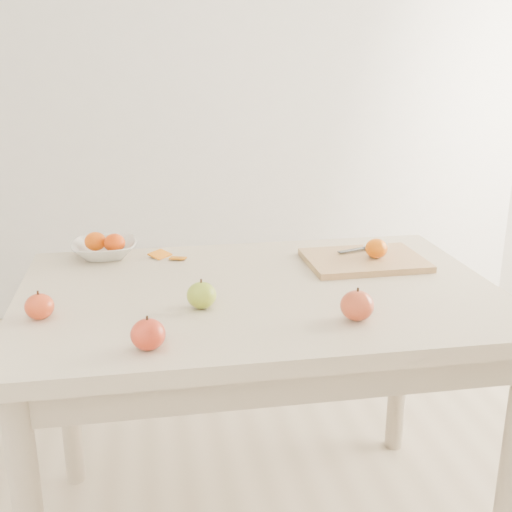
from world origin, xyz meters
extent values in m
plane|color=white|center=(0.00, 1.75, 1.35)|extent=(3.50, 0.00, 3.50)
cube|color=beige|center=(0.00, 0.00, 0.73)|extent=(1.20, 0.80, 0.04)
cylinder|color=#BCAA8E|center=(-0.54, 0.34, 0.35)|extent=(0.06, 0.06, 0.71)
cylinder|color=#BCAA8E|center=(0.54, 0.34, 0.35)|extent=(0.06, 0.06, 0.71)
cylinder|color=#BCAA8E|center=(0.54, -0.34, 0.35)|extent=(0.06, 0.06, 0.71)
cube|color=tan|center=(0.33, 0.15, 0.76)|extent=(0.33, 0.24, 0.02)
ellipsoid|color=#D76107|center=(0.36, 0.14, 0.80)|extent=(0.06, 0.06, 0.05)
imported|color=silver|center=(-0.40, 0.33, 0.77)|extent=(0.19, 0.19, 0.05)
ellipsoid|color=#D64C07|center=(-0.42, 0.34, 0.80)|extent=(0.06, 0.06, 0.05)
ellipsoid|color=#C73507|center=(-0.37, 0.32, 0.80)|extent=(0.06, 0.06, 0.05)
cube|color=orange|center=(-0.24, 0.31, 0.75)|extent=(0.07, 0.07, 0.01)
cube|color=#C96D0E|center=(-0.19, 0.27, 0.75)|extent=(0.05, 0.05, 0.01)
cube|color=white|center=(0.39, 0.22, 0.78)|extent=(0.08, 0.04, 0.01)
cube|color=#3D4045|center=(0.31, 0.20, 0.78)|extent=(0.10, 0.05, 0.00)
ellipsoid|color=#7EA118|center=(-0.15, -0.10, 0.78)|extent=(0.07, 0.07, 0.06)
ellipsoid|color=maroon|center=(-0.52, -0.10, 0.78)|extent=(0.06, 0.06, 0.06)
ellipsoid|color=#A31006|center=(-0.28, -0.30, 0.78)|extent=(0.07, 0.07, 0.06)
ellipsoid|color=maroon|center=(0.18, -0.23, 0.78)|extent=(0.08, 0.08, 0.07)
camera|label=1|loc=(-0.27, -1.49, 1.32)|focal=45.00mm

